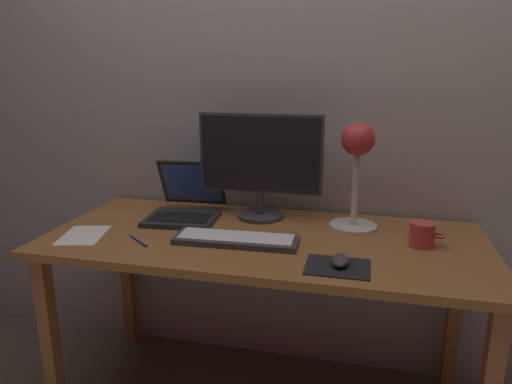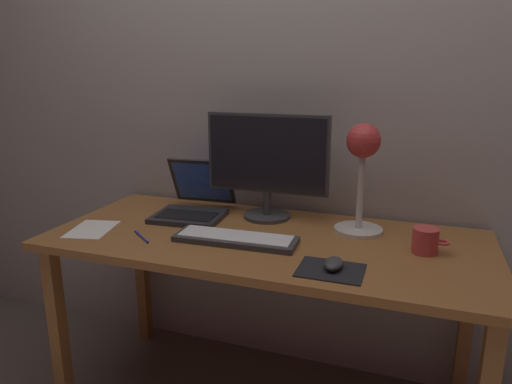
{
  "view_description": "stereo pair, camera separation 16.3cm",
  "coord_description": "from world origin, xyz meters",
  "px_view_note": "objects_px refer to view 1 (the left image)",
  "views": [
    {
      "loc": [
        0.35,
        -1.58,
        1.34
      ],
      "look_at": [
        -0.02,
        -0.05,
        0.92
      ],
      "focal_mm": 32.71,
      "sensor_mm": 36.0,
      "label": 1
    },
    {
      "loc": [
        0.51,
        -1.53,
        1.34
      ],
      "look_at": [
        -0.02,
        -0.05,
        0.92
      ],
      "focal_mm": 32.71,
      "sensor_mm": 36.0,
      "label": 2
    }
  ],
  "objects_px": {
    "monitor": "(260,160)",
    "mouse": "(340,260)",
    "desk_lamp": "(357,159)",
    "coffee_mug": "(422,234)",
    "pen": "(138,241)",
    "keyboard_main": "(236,239)",
    "laptop": "(187,201)"
  },
  "relations": [
    {
      "from": "desk_lamp",
      "to": "monitor",
      "type": "bearing_deg",
      "value": 172.77
    },
    {
      "from": "keyboard_main",
      "to": "mouse",
      "type": "xyz_separation_m",
      "value": [
        0.37,
        -0.12,
        0.01
      ]
    },
    {
      "from": "keyboard_main",
      "to": "coffee_mug",
      "type": "xyz_separation_m",
      "value": [
        0.64,
        0.12,
        0.03
      ]
    },
    {
      "from": "laptop",
      "to": "coffee_mug",
      "type": "bearing_deg",
      "value": -8.38
    },
    {
      "from": "laptop",
      "to": "desk_lamp",
      "type": "relative_size",
      "value": 0.84
    },
    {
      "from": "coffee_mug",
      "to": "pen",
      "type": "xyz_separation_m",
      "value": [
        -0.98,
        -0.19,
        -0.04
      ]
    },
    {
      "from": "monitor",
      "to": "mouse",
      "type": "distance_m",
      "value": 0.59
    },
    {
      "from": "mouse",
      "to": "coffee_mug",
      "type": "height_order",
      "value": "coffee_mug"
    },
    {
      "from": "monitor",
      "to": "mouse",
      "type": "height_order",
      "value": "monitor"
    },
    {
      "from": "monitor",
      "to": "desk_lamp",
      "type": "height_order",
      "value": "monitor"
    },
    {
      "from": "desk_lamp",
      "to": "coffee_mug",
      "type": "height_order",
      "value": "desk_lamp"
    },
    {
      "from": "laptop",
      "to": "coffee_mug",
      "type": "height_order",
      "value": "laptop"
    },
    {
      "from": "desk_lamp",
      "to": "coffee_mug",
      "type": "distance_m",
      "value": 0.36
    },
    {
      "from": "coffee_mug",
      "to": "laptop",
      "type": "bearing_deg",
      "value": 171.62
    },
    {
      "from": "laptop",
      "to": "mouse",
      "type": "height_order",
      "value": "laptop"
    },
    {
      "from": "desk_lamp",
      "to": "coffee_mug",
      "type": "bearing_deg",
      "value": -29.49
    },
    {
      "from": "coffee_mug",
      "to": "pen",
      "type": "height_order",
      "value": "coffee_mug"
    },
    {
      "from": "keyboard_main",
      "to": "pen",
      "type": "xyz_separation_m",
      "value": [
        -0.34,
        -0.08,
        -0.01
      ]
    },
    {
      "from": "laptop",
      "to": "coffee_mug",
      "type": "relative_size",
      "value": 2.85
    },
    {
      "from": "laptop",
      "to": "desk_lamp",
      "type": "distance_m",
      "value": 0.72
    },
    {
      "from": "monitor",
      "to": "desk_lamp",
      "type": "bearing_deg",
      "value": -7.23
    },
    {
      "from": "mouse",
      "to": "keyboard_main",
      "type": "bearing_deg",
      "value": 162.0
    },
    {
      "from": "keyboard_main",
      "to": "mouse",
      "type": "distance_m",
      "value": 0.39
    },
    {
      "from": "laptop",
      "to": "pen",
      "type": "distance_m",
      "value": 0.34
    },
    {
      "from": "laptop",
      "to": "monitor",
      "type": "bearing_deg",
      "value": 8.83
    },
    {
      "from": "mouse",
      "to": "pen",
      "type": "relative_size",
      "value": 0.69
    },
    {
      "from": "keyboard_main",
      "to": "pen",
      "type": "relative_size",
      "value": 3.18
    },
    {
      "from": "monitor",
      "to": "pen",
      "type": "relative_size",
      "value": 3.59
    },
    {
      "from": "monitor",
      "to": "mouse",
      "type": "bearing_deg",
      "value": -50.08
    },
    {
      "from": "monitor",
      "to": "keyboard_main",
      "type": "xyz_separation_m",
      "value": [
        -0.02,
        -0.3,
        -0.23
      ]
    },
    {
      "from": "monitor",
      "to": "coffee_mug",
      "type": "height_order",
      "value": "monitor"
    },
    {
      "from": "pen",
      "to": "desk_lamp",
      "type": "bearing_deg",
      "value": 24.01
    }
  ]
}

